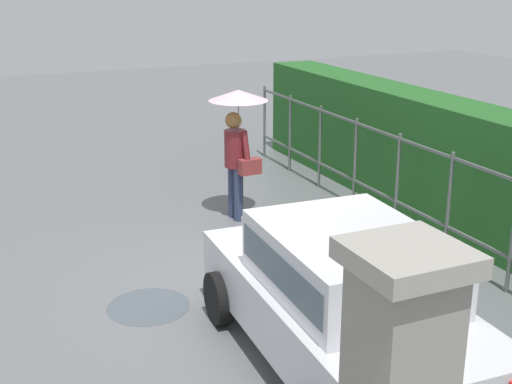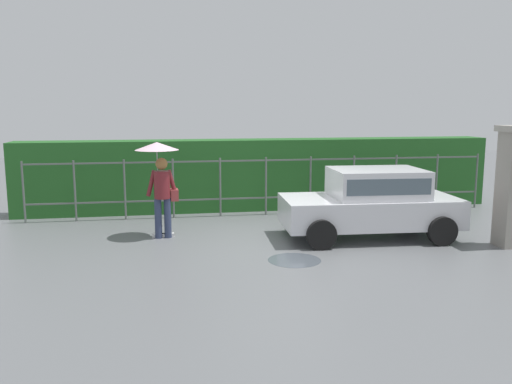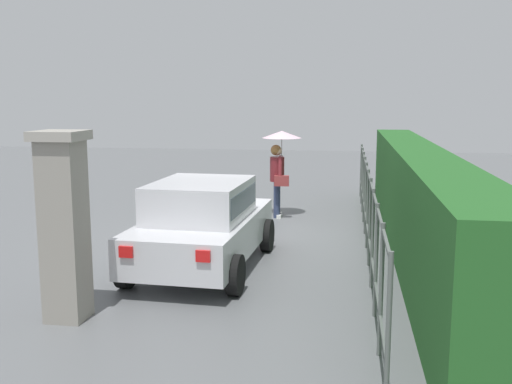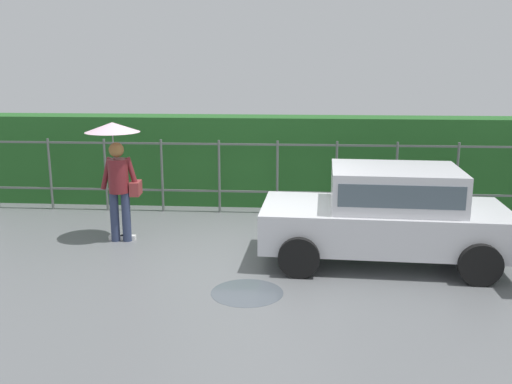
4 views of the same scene
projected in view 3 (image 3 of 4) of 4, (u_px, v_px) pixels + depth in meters
ground_plane at (227, 239)px, 11.77m from camera, size 40.00×40.00×0.00m
car at (203, 221)px, 9.61m from camera, size 3.80×2.00×1.48m
pedestrian at (280, 156)px, 13.72m from camera, size 0.92×0.92×2.05m
gate_pillar at (64, 225)px, 7.33m from camera, size 0.60×0.60×2.42m
fence_section at (368, 205)px, 10.93m from camera, size 11.88×0.05×1.50m
hedge_row at (417, 200)px, 10.78m from camera, size 12.83×0.90×1.90m
puddle_near at (161, 237)px, 11.94m from camera, size 0.98×0.98×0.00m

